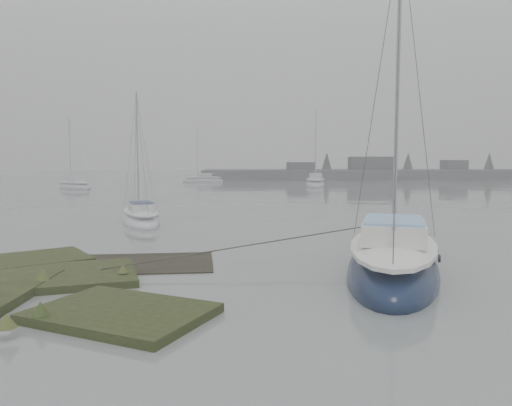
% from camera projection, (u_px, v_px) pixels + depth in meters
% --- Properties ---
extents(ground, '(160.00, 160.00, 0.00)m').
position_uv_depth(ground, '(214.00, 197.00, 40.71)').
color(ground, slate).
rests_on(ground, ground).
extents(far_shoreline, '(60.00, 8.00, 4.15)m').
position_uv_depth(far_shoreline, '(416.00, 173.00, 72.50)').
color(far_shoreline, '#4C4F51').
rests_on(far_shoreline, ground).
extents(sailboat_main, '(4.42, 7.90, 10.60)m').
position_uv_depth(sailboat_main, '(393.00, 264.00, 13.98)').
color(sailboat_main, '#111B34').
rests_on(sailboat_main, ground).
extents(sailboat_white, '(3.32, 5.28, 7.08)m').
position_uv_depth(sailboat_white, '(141.00, 219.00, 24.74)').
color(sailboat_white, silver).
rests_on(sailboat_white, ground).
extents(sailboat_far_a, '(5.36, 5.03, 7.82)m').
position_uv_depth(sailboat_far_a, '(75.00, 186.00, 51.59)').
color(sailboat_far_a, silver).
rests_on(sailboat_far_a, ground).
extents(sailboat_far_b, '(2.80, 6.71, 9.22)m').
position_uv_depth(sailboat_far_b, '(315.00, 184.00, 56.10)').
color(sailboat_far_b, silver).
rests_on(sailboat_far_b, ground).
extents(sailboat_far_c, '(5.36, 2.02, 7.44)m').
position_uv_depth(sailboat_far_c, '(203.00, 180.00, 64.64)').
color(sailboat_far_c, '#AEB4B8').
rests_on(sailboat_far_c, ground).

